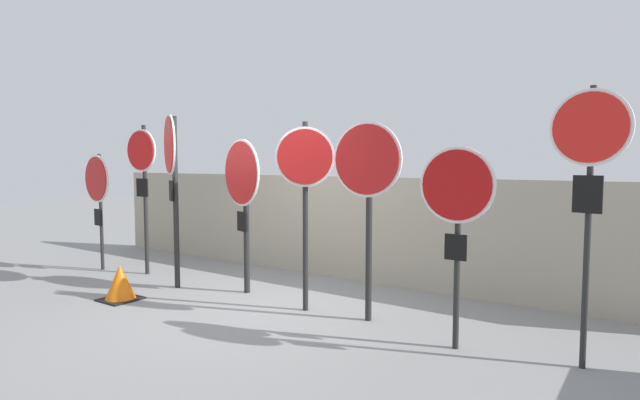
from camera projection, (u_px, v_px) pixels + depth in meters
The scene contains 11 objects.
ground_plane at pixel (261, 304), 6.46m from camera, with size 40.00×40.00×0.00m, color gray.
fence_back at pixel (338, 227), 7.93m from camera, with size 10.39×0.12×1.62m.
stop_sign_0 at pixel (97, 186), 8.40m from camera, with size 0.80×0.15×1.98m.
stop_sign_1 at pixel (142, 168), 8.05m from camera, with size 0.68×0.13×2.43m.
stop_sign_2 at pixel (171, 164), 7.17m from camera, with size 0.76×0.46×2.52m.
stop_sign_3 at pixel (243, 186), 6.89m from camera, with size 0.89×0.31×2.15m.
stop_sign_4 at pixel (305, 176), 6.03m from camera, with size 0.62×0.42×2.33m.
stop_sign_5 at pixel (367, 178), 5.63m from camera, with size 0.85×0.14×2.29m.
stop_sign_6 at pixel (457, 202), 4.78m from camera, with size 0.74×0.12×1.99m.
stop_sign_7 at pixel (589, 158), 4.28m from camera, with size 0.66×0.15×2.49m.
traffic_cone_0 at pixel (120, 283), 6.64m from camera, with size 0.47×0.47×0.47m.
Camera 1 is at (4.23, -4.79, 1.84)m, focal length 28.00 mm.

